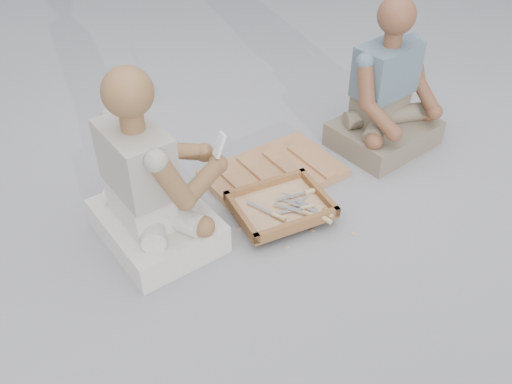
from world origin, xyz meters
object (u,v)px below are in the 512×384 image
object	(u,v)px
carved_panel	(273,174)
companion	(387,100)
craftsman	(150,187)
tool_tray	(281,206)

from	to	relation	value
carved_panel	companion	xyz separation A→B (m)	(0.69, 0.10, 0.26)
carved_panel	craftsman	bearing A→B (deg)	-159.69
carved_panel	craftsman	world-z (taller)	craftsman
carved_panel	tool_tray	bearing A→B (deg)	-104.72
tool_tray	companion	distance (m)	0.89
carved_panel	craftsman	xyz separation A→B (m)	(-0.67, -0.25, 0.27)
tool_tray	companion	bearing A→B (deg)	27.48
companion	tool_tray	bearing A→B (deg)	7.85
carved_panel	tool_tray	distance (m)	0.31
craftsman	companion	world-z (taller)	craftsman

